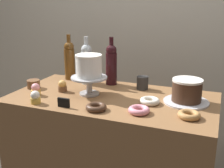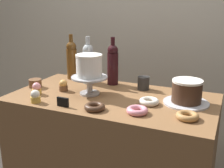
{
  "view_description": "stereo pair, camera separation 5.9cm",
  "coord_description": "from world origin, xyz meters",
  "px_view_note": "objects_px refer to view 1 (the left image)",
  "views": [
    {
      "loc": [
        0.59,
        -1.49,
        1.49
      ],
      "look_at": [
        0.0,
        0.0,
        1.0
      ],
      "focal_mm": 45.27,
      "sensor_mm": 36.0,
      "label": 1
    },
    {
      "loc": [
        0.65,
        -1.47,
        1.49
      ],
      "look_at": [
        0.0,
        0.0,
        1.0
      ],
      "focal_mm": 45.27,
      "sensor_mm": 36.0,
      "label": 2
    }
  ],
  "objects_px": {
    "white_layer_cake": "(89,66)",
    "cupcake_vanilla": "(35,97)",
    "price_sign_chalkboard": "(64,103)",
    "coffee_cup_ceramic": "(142,83)",
    "donut_sugar": "(150,101)",
    "wine_bottle_clear": "(87,63)",
    "wine_bottle_amber": "(69,60)",
    "wine_bottle_dark_red": "(111,64)",
    "cake_stand_pedestal": "(89,82)",
    "donut_chocolate": "(95,107)",
    "chocolate_round_cake": "(187,90)",
    "cupcake_strawberry": "(36,90)",
    "cookie_stack": "(33,84)",
    "cupcake_caramel": "(62,86)",
    "donut_maple": "(189,115)",
    "donut_pink": "(139,110)"
  },
  "relations": [
    {
      "from": "wine_bottle_clear",
      "to": "cupcake_strawberry",
      "type": "bearing_deg",
      "value": -117.72
    },
    {
      "from": "donut_sugar",
      "to": "wine_bottle_dark_red",
      "type": "bearing_deg",
      "value": 141.33
    },
    {
      "from": "wine_bottle_clear",
      "to": "cupcake_caramel",
      "type": "bearing_deg",
      "value": -106.56
    },
    {
      "from": "cupcake_vanilla",
      "to": "donut_sugar",
      "type": "bearing_deg",
      "value": 21.26
    },
    {
      "from": "wine_bottle_amber",
      "to": "cookie_stack",
      "type": "distance_m",
      "value": 0.33
    },
    {
      "from": "wine_bottle_dark_red",
      "to": "cupcake_vanilla",
      "type": "bearing_deg",
      "value": -116.88
    },
    {
      "from": "chocolate_round_cake",
      "to": "wine_bottle_amber",
      "type": "bearing_deg",
      "value": 167.44
    },
    {
      "from": "wine_bottle_amber",
      "to": "cupcake_strawberry",
      "type": "relative_size",
      "value": 4.38
    },
    {
      "from": "cake_stand_pedestal",
      "to": "chocolate_round_cake",
      "type": "height_order",
      "value": "chocolate_round_cake"
    },
    {
      "from": "wine_bottle_amber",
      "to": "coffee_cup_ceramic",
      "type": "xyz_separation_m",
      "value": [
        0.56,
        -0.04,
        -0.1
      ]
    },
    {
      "from": "chocolate_round_cake",
      "to": "coffee_cup_ceramic",
      "type": "distance_m",
      "value": 0.34
    },
    {
      "from": "cupcake_vanilla",
      "to": "coffee_cup_ceramic",
      "type": "relative_size",
      "value": 0.87
    },
    {
      "from": "wine_bottle_clear",
      "to": "wine_bottle_amber",
      "type": "relative_size",
      "value": 1.0
    },
    {
      "from": "cupcake_strawberry",
      "to": "cookie_stack",
      "type": "height_order",
      "value": "cupcake_strawberry"
    },
    {
      "from": "chocolate_round_cake",
      "to": "wine_bottle_clear",
      "type": "distance_m",
      "value": 0.71
    },
    {
      "from": "donut_maple",
      "to": "donut_chocolate",
      "type": "xyz_separation_m",
      "value": [
        -0.47,
        -0.08,
        0.0
      ]
    },
    {
      "from": "cake_stand_pedestal",
      "to": "cupcake_strawberry",
      "type": "xyz_separation_m",
      "value": [
        -0.3,
        -0.13,
        -0.04
      ]
    },
    {
      "from": "wine_bottle_clear",
      "to": "donut_pink",
      "type": "distance_m",
      "value": 0.63
    },
    {
      "from": "donut_pink",
      "to": "price_sign_chalkboard",
      "type": "xyz_separation_m",
      "value": [
        -0.4,
        -0.07,
        0.01
      ]
    },
    {
      "from": "white_layer_cake",
      "to": "price_sign_chalkboard",
      "type": "relative_size",
      "value": 2.28
    },
    {
      "from": "cake_stand_pedestal",
      "to": "donut_chocolate",
      "type": "bearing_deg",
      "value": -56.78
    },
    {
      "from": "coffee_cup_ceramic",
      "to": "donut_maple",
      "type": "bearing_deg",
      "value": -46.9
    },
    {
      "from": "wine_bottle_amber",
      "to": "price_sign_chalkboard",
      "type": "bearing_deg",
      "value": -63.71
    },
    {
      "from": "coffee_cup_ceramic",
      "to": "cupcake_strawberry",
      "type": "bearing_deg",
      "value": -148.04
    },
    {
      "from": "cake_stand_pedestal",
      "to": "cupcake_strawberry",
      "type": "height_order",
      "value": "cake_stand_pedestal"
    },
    {
      "from": "cake_stand_pedestal",
      "to": "donut_maple",
      "type": "bearing_deg",
      "value": -12.96
    },
    {
      "from": "wine_bottle_clear",
      "to": "price_sign_chalkboard",
      "type": "bearing_deg",
      "value": -79.41
    },
    {
      "from": "wine_bottle_amber",
      "to": "coffee_cup_ceramic",
      "type": "distance_m",
      "value": 0.57
    },
    {
      "from": "cake_stand_pedestal",
      "to": "wine_bottle_dark_red",
      "type": "relative_size",
      "value": 0.68
    },
    {
      "from": "cake_stand_pedestal",
      "to": "donut_chocolate",
      "type": "height_order",
      "value": "cake_stand_pedestal"
    },
    {
      "from": "chocolate_round_cake",
      "to": "wine_bottle_clear",
      "type": "height_order",
      "value": "wine_bottle_clear"
    },
    {
      "from": "price_sign_chalkboard",
      "to": "coffee_cup_ceramic",
      "type": "height_order",
      "value": "coffee_cup_ceramic"
    },
    {
      "from": "cake_stand_pedestal",
      "to": "white_layer_cake",
      "type": "relative_size",
      "value": 1.39
    },
    {
      "from": "wine_bottle_clear",
      "to": "donut_maple",
      "type": "xyz_separation_m",
      "value": [
        0.74,
        -0.35,
        -0.13
      ]
    },
    {
      "from": "white_layer_cake",
      "to": "cupcake_vanilla",
      "type": "xyz_separation_m",
      "value": [
        -0.21,
        -0.25,
        -0.15
      ]
    },
    {
      "from": "wine_bottle_clear",
      "to": "price_sign_chalkboard",
      "type": "distance_m",
      "value": 0.48
    },
    {
      "from": "wine_bottle_clear",
      "to": "cookie_stack",
      "type": "distance_m",
      "value": 0.38
    },
    {
      "from": "cupcake_vanilla",
      "to": "price_sign_chalkboard",
      "type": "distance_m",
      "value": 0.18
    },
    {
      "from": "wine_bottle_dark_red",
      "to": "coffee_cup_ceramic",
      "type": "height_order",
      "value": "wine_bottle_dark_red"
    },
    {
      "from": "donut_pink",
      "to": "coffee_cup_ceramic",
      "type": "distance_m",
      "value": 0.41
    },
    {
      "from": "chocolate_round_cake",
      "to": "cupcake_vanilla",
      "type": "distance_m",
      "value": 0.85
    },
    {
      "from": "white_layer_cake",
      "to": "cupcake_caramel",
      "type": "relative_size",
      "value": 2.15
    },
    {
      "from": "cupcake_vanilla",
      "to": "donut_chocolate",
      "type": "distance_m",
      "value": 0.36
    },
    {
      "from": "donut_maple",
      "to": "price_sign_chalkboard",
      "type": "distance_m",
      "value": 0.66
    },
    {
      "from": "chocolate_round_cake",
      "to": "cupcake_caramel",
      "type": "height_order",
      "value": "chocolate_round_cake"
    },
    {
      "from": "cupcake_vanilla",
      "to": "cake_stand_pedestal",
      "type": "bearing_deg",
      "value": 49.95
    },
    {
      "from": "wine_bottle_dark_red",
      "to": "donut_sugar",
      "type": "distance_m",
      "value": 0.46
    },
    {
      "from": "wine_bottle_amber",
      "to": "donut_chocolate",
      "type": "height_order",
      "value": "wine_bottle_amber"
    },
    {
      "from": "white_layer_cake",
      "to": "price_sign_chalkboard",
      "type": "distance_m",
      "value": 0.29
    },
    {
      "from": "donut_chocolate",
      "to": "cookie_stack",
      "type": "xyz_separation_m",
      "value": [
        -0.54,
        0.2,
        0.01
      ]
    }
  ]
}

